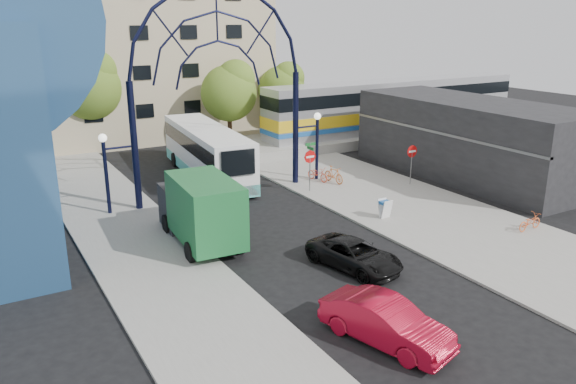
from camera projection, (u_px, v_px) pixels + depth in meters
ground at (371, 291)px, 21.72m from camera, size 120.00×120.00×0.00m
sidewalk_east at (445, 222)px, 28.85m from camera, size 8.00×56.00×0.12m
plaza_west at (159, 268)px, 23.51m from camera, size 5.00×50.00×0.12m
gateway_arch at (218, 47)px, 30.71m from camera, size 13.64×0.44×12.10m
stop_sign at (310, 160)px, 33.33m from camera, size 0.80×0.07×2.50m
do_not_enter_sign at (412, 155)px, 34.67m from camera, size 0.76×0.07×2.48m
street_name_sign at (310, 155)px, 33.97m from camera, size 0.70×0.70×2.80m
sandwich_board at (385, 206)px, 29.12m from camera, size 0.55×0.61×0.99m
commercial_block_east at (470, 138)px, 36.93m from camera, size 6.00×16.00×5.00m
apartment_block at (144, 55)px, 49.42m from camera, size 20.00×12.10×14.00m
train_platform at (394, 133)px, 49.37m from camera, size 32.00×5.00×0.80m
train_car at (396, 105)px, 48.63m from camera, size 25.10×3.05×4.20m
tree_north_a at (231, 90)px, 44.67m from camera, size 4.48×4.48×7.00m
tree_north_b at (89, 84)px, 42.94m from camera, size 5.12×5.12×8.00m
tree_north_c at (283, 87)px, 49.30m from camera, size 4.16×4.16×6.50m
city_bus at (207, 152)px, 36.69m from camera, size 3.80×12.24×3.31m
green_truck at (200, 209)px, 25.95m from camera, size 2.86×6.64×3.28m
black_suv at (354, 255)px, 23.54m from camera, size 2.89×4.65×1.20m
red_sedan at (386, 322)px, 18.06m from camera, size 2.75×4.74×1.48m
bike_near_a at (318, 174)px, 35.80m from camera, size 0.94×1.83×0.92m
bike_near_b at (334, 175)px, 35.36m from camera, size 0.67×1.79×1.05m
bike_far_a at (530, 222)px, 27.50m from camera, size 1.60×0.61×0.83m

